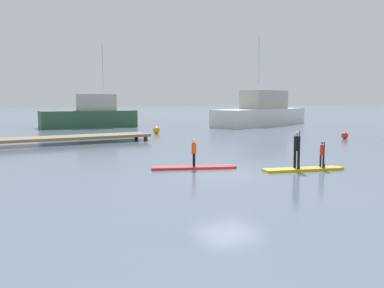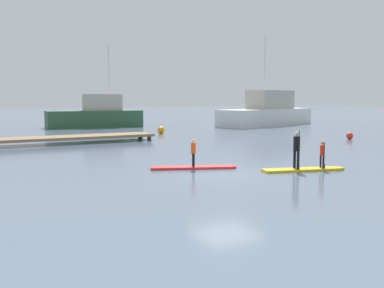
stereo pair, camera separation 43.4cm
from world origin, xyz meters
name	(u,v)px [view 2 (the right image)]	position (x,y,z in m)	size (l,w,h in m)	color
ground_plane	(227,173)	(0.00, 0.00, 0.00)	(240.00, 240.00, 0.00)	slate
paddleboard_near	(193,167)	(-0.56, 1.72, 0.05)	(3.56, 1.96, 0.10)	red
paddler_child_solo	(193,151)	(-0.54, 1.73, 0.75)	(0.27, 0.38, 1.16)	black
paddleboard_far	(303,170)	(3.12, -1.01, 0.05)	(3.51, 1.58, 0.10)	gold
paddler_adult	(297,148)	(2.81, -0.93, 0.98)	(0.34, 0.48, 1.58)	black
paddler_child_front	(322,153)	(3.93, -1.26, 0.71)	(0.24, 0.38, 1.09)	black
fishing_boat_white_large	(268,112)	(21.32, 23.68, 1.40)	(13.91, 7.17, 9.66)	silver
motor_boat_small_navy	(96,115)	(4.03, 29.80, 1.21)	(9.71, 3.95, 8.35)	#2D5638
floating_dock	(69,138)	(-2.51, 14.89, 0.38)	(11.47, 2.22, 0.47)	#846B4C
mooring_buoy_near	(350,136)	(15.96, 7.76, 0.25)	(0.49, 0.49, 0.49)	red
mooring_buoy_mid	(161,130)	(6.21, 19.04, 0.30)	(0.60, 0.60, 0.60)	orange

